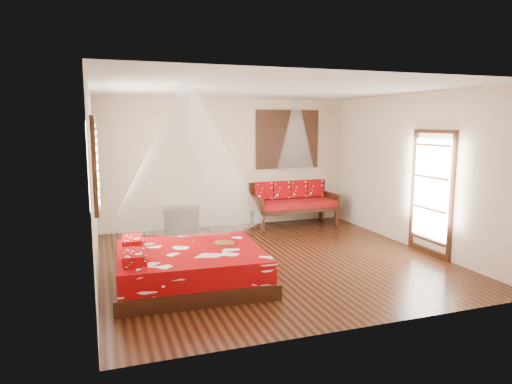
# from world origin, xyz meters

# --- Properties ---
(room) EXTENTS (5.54, 5.54, 2.84)m
(room) POSITION_xyz_m (0.00, 0.00, 1.40)
(room) COLOR black
(room) RESTS_ON ground
(bed) EXTENTS (2.18, 1.99, 0.64)m
(bed) POSITION_xyz_m (-1.52, -0.72, 0.25)
(bed) COLOR black
(bed) RESTS_ON floor
(daybed) EXTENTS (1.89, 0.84, 0.97)m
(daybed) POSITION_xyz_m (1.43, 2.39, 0.52)
(daybed) COLOR black
(daybed) RESTS_ON floor
(storage_chest) EXTENTS (0.81, 0.64, 0.51)m
(storage_chest) POSITION_xyz_m (-1.08, 2.45, 0.26)
(storage_chest) COLOR black
(storage_chest) RESTS_ON floor
(shutter_panel) EXTENTS (1.52, 0.06, 1.32)m
(shutter_panel) POSITION_xyz_m (1.43, 2.72, 1.90)
(shutter_panel) COLOR black
(shutter_panel) RESTS_ON wall_back
(window_left) EXTENTS (0.10, 1.74, 1.34)m
(window_left) POSITION_xyz_m (-2.71, 0.20, 1.70)
(window_left) COLOR black
(window_left) RESTS_ON wall_left
(glazed_door) EXTENTS (0.08, 1.02, 2.16)m
(glazed_door) POSITION_xyz_m (2.72, -0.60, 1.07)
(glazed_door) COLOR black
(glazed_door) RESTS_ON floor
(wine_tray) EXTENTS (0.29, 0.29, 0.23)m
(wine_tray) POSITION_xyz_m (-0.97, -0.59, 0.56)
(wine_tray) COLOR brown
(wine_tray) RESTS_ON bed
(mosquito_net_main) EXTENTS (2.06, 2.06, 1.80)m
(mosquito_net_main) POSITION_xyz_m (-1.50, -0.72, 1.85)
(mosquito_net_main) COLOR white
(mosquito_net_main) RESTS_ON ceiling
(mosquito_net_daybed) EXTENTS (0.82, 0.82, 1.50)m
(mosquito_net_daybed) POSITION_xyz_m (1.43, 2.25, 2.00)
(mosquito_net_daybed) COLOR white
(mosquito_net_daybed) RESTS_ON ceiling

